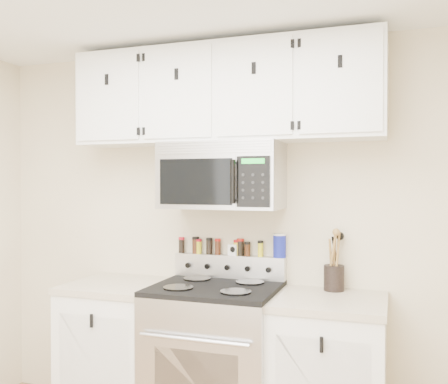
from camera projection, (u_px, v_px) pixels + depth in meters
The scene contains 18 objects.
back_wall at pixel (231, 232), 3.36m from camera, with size 3.50×0.01×2.50m, color #C1B191.
range at pixel (215, 360), 3.08m from camera, with size 0.76×0.65×1.10m.
base_cabinet_left at pixel (119, 351), 3.32m from camera, with size 0.64×0.62×0.92m.
base_cabinet_right at pixel (329, 377), 2.87m from camera, with size 0.64×0.62×0.92m.
microwave at pixel (222, 176), 3.18m from camera, with size 0.76×0.44×0.42m.
upper_cabinets at pixel (223, 94), 3.19m from camera, with size 2.00×0.35×0.62m.
utensil_crock at pixel (334, 276), 3.06m from camera, with size 0.12×0.12×0.36m.
kitchen_timer at pixel (234, 250), 3.32m from camera, with size 0.06×0.05×0.07m, color white.
salt_canister at pixel (280, 246), 3.22m from camera, with size 0.08×0.08×0.15m.
spice_jar_0 at pixel (182, 245), 3.44m from camera, with size 0.04×0.04×0.11m.
spice_jar_1 at pixel (196, 245), 3.41m from camera, with size 0.05×0.05×0.11m.
spice_jar_2 at pixel (199, 246), 3.40m from camera, with size 0.04×0.04×0.10m.
spice_jar_3 at pixel (209, 246), 3.38m from camera, with size 0.04×0.04×0.11m.
spice_jar_4 at pixel (218, 246), 3.36m from camera, with size 0.04×0.04×0.11m.
spice_jar_5 at pixel (237, 248), 3.32m from camera, with size 0.04×0.04×0.10m.
spice_jar_6 at pixel (240, 247), 3.31m from camera, with size 0.05×0.05×0.11m.
spice_jar_7 at pixel (247, 249), 3.29m from camera, with size 0.04×0.04×0.09m.
spice_jar_8 at pixel (260, 249), 3.26m from camera, with size 0.04×0.04×0.10m.
Camera 1 is at (1.04, -1.45, 1.58)m, focal length 40.00 mm.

